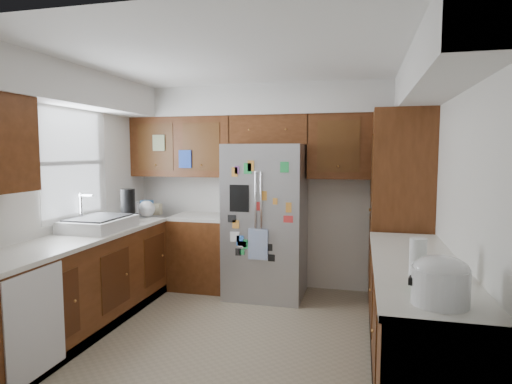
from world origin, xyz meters
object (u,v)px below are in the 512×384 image
at_px(fridge, 266,221).
at_px(rice_cooker, 440,279).
at_px(pantry, 400,211).
at_px(paper_towel, 418,257).

height_order(fridge, rice_cooker, fridge).
xyz_separation_m(pantry, fridge, (-1.50, 0.05, -0.17)).
bearing_deg(pantry, fridge, 177.94).
distance_m(pantry, rice_cooker, 2.51).
height_order(rice_cooker, paper_towel, rice_cooker).
xyz_separation_m(rice_cooker, paper_towel, (-0.05, 0.53, -0.01)).
height_order(pantry, paper_towel, pantry).
bearing_deg(rice_cooker, paper_towel, 94.94).
height_order(pantry, rice_cooker, pantry).
bearing_deg(rice_cooker, fridge, 120.32).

